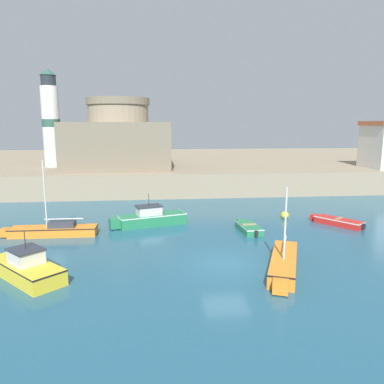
% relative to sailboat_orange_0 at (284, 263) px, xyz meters
% --- Properties ---
extents(ground_plane, '(200.00, 200.00, 0.00)m').
position_rel_sailboat_orange_0_xyz_m(ground_plane, '(-2.82, 1.24, -0.41)').
color(ground_plane, '#235670').
extents(quay_seawall, '(120.00, 40.00, 2.53)m').
position_rel_sailboat_orange_0_xyz_m(quay_seawall, '(-2.82, 39.48, 0.86)').
color(quay_seawall, gray).
rests_on(quay_seawall, ground).
extents(sailboat_orange_0, '(3.26, 6.03, 4.50)m').
position_rel_sailboat_orange_0_xyz_m(sailboat_orange_0, '(0.00, 0.00, 0.00)').
color(sailboat_orange_0, orange).
rests_on(sailboat_orange_0, ground).
extents(dinghy_green_1, '(1.47, 3.57, 0.57)m').
position_rel_sailboat_orange_0_xyz_m(dinghy_green_1, '(-0.02, 7.39, -0.13)').
color(dinghy_green_1, '#237A4C').
rests_on(dinghy_green_1, ground).
extents(motorboat_yellow_2, '(4.39, 4.51, 2.45)m').
position_rel_sailboat_orange_0_xyz_m(motorboat_yellow_2, '(-13.03, 0.25, 0.15)').
color(motorboat_yellow_2, yellow).
rests_on(motorboat_yellow_2, ground).
extents(sailboat_orange_3, '(6.47, 1.48, 5.24)m').
position_rel_sailboat_orange_0_xyz_m(sailboat_orange_3, '(-13.74, 7.68, -0.01)').
color(sailboat_orange_3, orange).
rests_on(sailboat_orange_3, ground).
extents(dinghy_red_4, '(3.10, 3.78, 0.59)m').
position_rel_sailboat_orange_0_xyz_m(dinghy_red_4, '(7.15, 8.34, -0.13)').
color(dinghy_red_4, red).
rests_on(dinghy_red_4, ground).
extents(motorboat_green_5, '(5.89, 3.05, 2.43)m').
position_rel_sailboat_orange_0_xyz_m(motorboat_green_5, '(-7.08, 9.74, 0.16)').
color(motorboat_green_5, '#237A4C').
rests_on(motorboat_green_5, ground).
extents(mooring_buoy, '(0.64, 0.64, 0.64)m').
position_rel_sailboat_orange_0_xyz_m(mooring_buoy, '(3.78, 10.54, -0.09)').
color(mooring_buoy, yellow).
rests_on(mooring_buoy, ground).
extents(fortress, '(11.85, 11.85, 8.04)m').
position_rel_sailboat_orange_0_xyz_m(fortress, '(-10.82, 27.47, 5.26)').
color(fortress, '#796C57').
rests_on(fortress, quay_seawall).
extents(lighthouse, '(2.06, 2.06, 11.42)m').
position_rel_sailboat_orange_0_xyz_m(lighthouse, '(-18.82, 28.39, 7.64)').
color(lighthouse, silver).
rests_on(lighthouse, quay_seawall).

